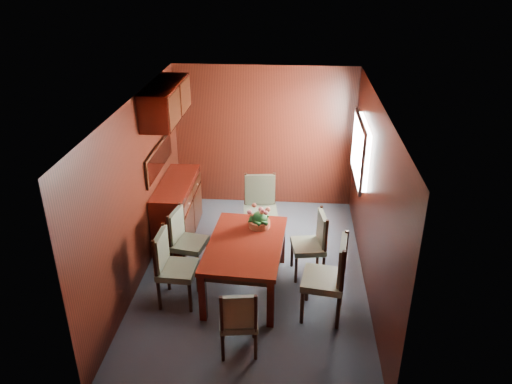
# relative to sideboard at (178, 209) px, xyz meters

# --- Properties ---
(ground) EXTENTS (4.50, 4.50, 0.00)m
(ground) POSITION_rel_sideboard_xyz_m (1.25, -1.00, -0.45)
(ground) COLOR #37404B
(ground) RESTS_ON ground
(room_shell) EXTENTS (3.06, 4.52, 2.41)m
(room_shell) POSITION_rel_sideboard_xyz_m (1.15, -0.67, 1.18)
(room_shell) COLOR black
(room_shell) RESTS_ON ground
(sideboard) EXTENTS (0.48, 1.40, 0.90)m
(sideboard) POSITION_rel_sideboard_xyz_m (0.00, 0.00, 0.00)
(sideboard) COLOR #390D07
(sideboard) RESTS_ON ground
(dining_table) EXTENTS (1.03, 1.55, 0.70)m
(dining_table) POSITION_rel_sideboard_xyz_m (1.18, -1.30, 0.15)
(dining_table) COLOR #390D07
(dining_table) RESTS_ON ground
(chair_left_near) EXTENTS (0.47, 0.49, 0.99)m
(chair_left_near) POSITION_rel_sideboard_xyz_m (0.28, -1.62, 0.10)
(chair_left_near) COLOR black
(chair_left_near) RESTS_ON ground
(chair_left_far) EXTENTS (0.50, 0.51, 0.93)m
(chair_left_far) POSITION_rel_sideboard_xyz_m (0.31, -0.95, 0.07)
(chair_left_far) COLOR black
(chair_left_far) RESTS_ON ground
(chair_right_near) EXTENTS (0.56, 0.57, 1.07)m
(chair_right_near) POSITION_rel_sideboard_xyz_m (2.22, -1.76, 0.15)
(chair_right_near) COLOR black
(chair_right_near) RESTS_ON ground
(chair_right_far) EXTENTS (0.49, 0.50, 0.94)m
(chair_right_far) POSITION_rel_sideboard_xyz_m (2.05, -0.90, 0.07)
(chair_right_far) COLOR black
(chair_right_far) RESTS_ON ground
(chair_head) EXTENTS (0.46, 0.44, 0.86)m
(chair_head) POSITION_rel_sideboard_xyz_m (1.21, -2.49, 0.03)
(chair_head) COLOR black
(chair_head) RESTS_ON ground
(chair_foot) EXTENTS (0.55, 0.53, 1.04)m
(chair_foot) POSITION_rel_sideboard_xyz_m (1.27, -0.02, 0.13)
(chair_foot) COLOR black
(chair_foot) RESTS_ON ground
(flower_centerpiece) EXTENTS (0.31, 0.31, 0.31)m
(flower_centerpiece) POSITION_rel_sideboard_xyz_m (1.32, -0.88, 0.40)
(flower_centerpiece) COLOR #BD603A
(flower_centerpiece) RESTS_ON dining_table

